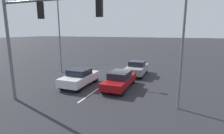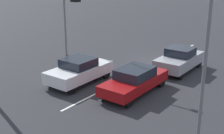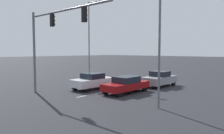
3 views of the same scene
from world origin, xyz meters
The scene contains 8 objects.
ground_plane centered at (0.00, 0.00, 0.00)m, with size 240.00×240.00×0.00m, color #28282D.
lane_stripe_left_divider centered at (0.00, 1.99, 0.01)m, with size 0.12×15.97×0.01m, color silver.
car_silver_midlane_front centered at (1.87, 6.59, 0.76)m, with size 1.88×4.13×1.50m.
car_maroon_leftlane_front centered at (-1.58, 5.94, 0.73)m, with size 1.76×4.52×1.40m.
car_gray_leftlane_second centered at (-1.91, 1.01, 0.76)m, with size 1.82×4.01×1.53m.
traffic_signal_gantry centered at (1.82, 10.96, 4.97)m, with size 9.21×0.37×6.82m.
street_lamp_right_shoulder centered at (6.41, 2.86, 5.31)m, with size 2.06×0.24×9.32m.
street_lamp_left_shoulder centered at (-6.02, 8.48, 5.28)m, with size 2.08×0.24×9.26m.
Camera 1 is at (-6.06, 19.33, 4.69)m, focal length 28.00 mm.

